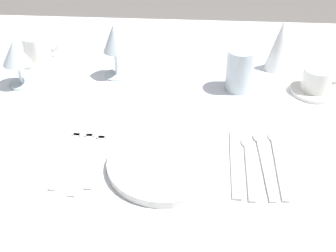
% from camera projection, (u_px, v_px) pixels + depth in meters
% --- Properties ---
extents(dining_table, '(1.80, 1.11, 0.74)m').
position_uv_depth(dining_table, '(167.00, 132.00, 1.18)').
color(dining_table, white).
rests_on(dining_table, ground).
extents(dinner_plate, '(0.24, 0.24, 0.02)m').
position_uv_depth(dinner_plate, '(164.00, 164.00, 0.94)').
color(dinner_plate, white).
rests_on(dinner_plate, dining_table).
extents(fork_outer, '(0.02, 0.20, 0.00)m').
position_uv_depth(fork_outer, '(97.00, 153.00, 0.98)').
color(fork_outer, beige).
rests_on(fork_outer, dining_table).
extents(fork_inner, '(0.02, 0.23, 0.00)m').
position_uv_depth(fork_inner, '(84.00, 155.00, 0.97)').
color(fork_inner, beige).
rests_on(fork_inner, dining_table).
extents(fork_salad, '(0.03, 0.22, 0.00)m').
position_uv_depth(fork_salad, '(69.00, 152.00, 0.98)').
color(fork_salad, beige).
rests_on(fork_salad, dining_table).
extents(dinner_knife, '(0.02, 0.22, 0.00)m').
position_uv_depth(dinner_knife, '(235.00, 165.00, 0.95)').
color(dinner_knife, beige).
rests_on(dinner_knife, dining_table).
extents(spoon_soup, '(0.03, 0.21, 0.01)m').
position_uv_depth(spoon_soup, '(249.00, 159.00, 0.96)').
color(spoon_soup, beige).
rests_on(spoon_soup, dining_table).
extents(spoon_dessert, '(0.03, 0.23, 0.01)m').
position_uv_depth(spoon_dessert, '(263.00, 156.00, 0.97)').
color(spoon_dessert, beige).
rests_on(spoon_dessert, dining_table).
extents(spoon_tea, '(0.03, 0.23, 0.01)m').
position_uv_depth(spoon_tea, '(277.00, 155.00, 0.97)').
color(spoon_tea, beige).
rests_on(spoon_tea, dining_table).
extents(saucer_left, '(0.13, 0.13, 0.01)m').
position_uv_depth(saucer_left, '(39.00, 58.00, 1.33)').
color(saucer_left, white).
rests_on(saucer_left, dining_table).
extents(coffee_cup_left, '(0.11, 0.08, 0.07)m').
position_uv_depth(coffee_cup_left, '(38.00, 46.00, 1.31)').
color(coffee_cup_left, white).
rests_on(coffee_cup_left, saucer_left).
extents(saucer_right, '(0.13, 0.13, 0.01)m').
position_uv_depth(saucer_right, '(314.00, 90.00, 1.18)').
color(saucer_right, white).
rests_on(saucer_right, dining_table).
extents(coffee_cup_right, '(0.10, 0.08, 0.06)m').
position_uv_depth(coffee_cup_right, '(318.00, 79.00, 1.16)').
color(coffee_cup_right, white).
rests_on(coffee_cup_right, saucer_right).
extents(wine_glass_centre, '(0.07, 0.07, 0.16)m').
position_uv_depth(wine_glass_centre, '(114.00, 41.00, 1.19)').
color(wine_glass_centre, silver).
rests_on(wine_glass_centre, dining_table).
extents(wine_glass_left, '(0.08, 0.08, 0.13)m').
position_uv_depth(wine_glass_left, '(15.00, 55.00, 1.16)').
color(wine_glass_left, silver).
rests_on(wine_glass_left, dining_table).
extents(drink_tumbler, '(0.07, 0.07, 0.11)m').
position_uv_depth(drink_tumbler, '(239.00, 72.00, 1.17)').
color(drink_tumbler, silver).
rests_on(drink_tumbler, dining_table).
extents(napkin_folded, '(0.07, 0.07, 0.15)m').
position_uv_depth(napkin_folded, '(280.00, 46.00, 1.25)').
color(napkin_folded, white).
rests_on(napkin_folded, dining_table).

